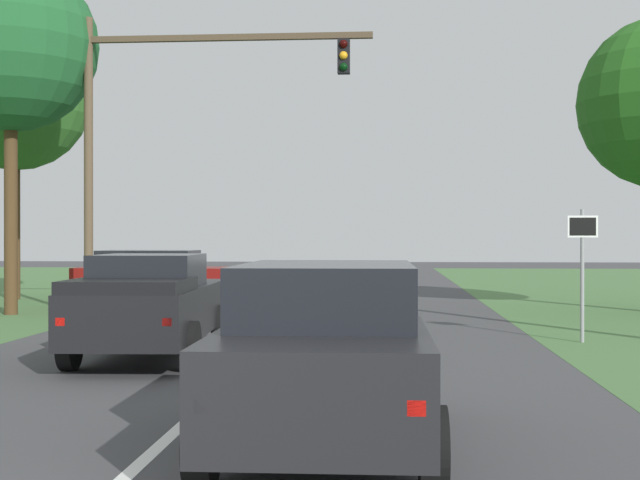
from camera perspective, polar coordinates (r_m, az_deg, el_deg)
The scene contains 8 objects.
ground_plane at distance 15.41m, azimuth -4.34°, elevation -7.74°, with size 120.00×120.00×0.00m, color #424244.
red_suv_near at distance 8.99m, azimuth 0.42°, elevation -7.14°, with size 2.23×4.53×1.85m.
pickup_truck_lead at distance 15.89m, azimuth -10.83°, elevation -4.04°, with size 2.37×5.39×1.82m.
traffic_light at distance 24.24m, azimuth -10.20°, elevation 7.69°, with size 7.75×0.40×8.01m.
keep_moving_sign at distance 18.59m, azimuth 16.50°, elevation -1.09°, with size 0.60×0.09×2.69m.
crossing_suv_far at distance 27.02m, azimuth -10.57°, elevation -2.37°, with size 4.71×2.18×1.72m.
extra_tree_1 at distance 32.27m, azimuth -19.02°, elevation 8.80°, with size 5.17×5.17×9.56m.
extra_tree_2 at distance 26.19m, azimuth -19.25°, elevation 11.68°, with size 4.73×4.73×9.74m.
Camera 1 is at (2.32, -4.95, 2.13)m, focal length 49.83 mm.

